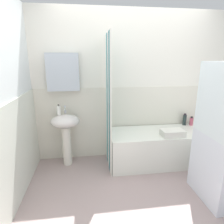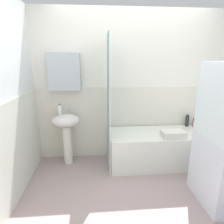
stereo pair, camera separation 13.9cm
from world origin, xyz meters
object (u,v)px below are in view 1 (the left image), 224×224
at_px(sink, 66,129).
at_px(towel_folded, 173,133).
at_px(soap_dispenser, 59,110).
at_px(bathtub, 157,147).
at_px(body_wash_bottle, 191,121).
at_px(lotion_bottle, 185,120).

bearing_deg(sink, towel_folded, -11.66).
distance_m(soap_dispenser, towel_folded, 1.74).
bearing_deg(bathtub, soap_dispenser, 174.71).
xyz_separation_m(soap_dispenser, towel_folded, (1.68, -0.34, -0.32)).
height_order(body_wash_bottle, towel_folded, body_wash_bottle).
distance_m(sink, soap_dispenser, 0.31).
bearing_deg(bathtub, towel_folded, -53.14).
xyz_separation_m(bathtub, towel_folded, (0.15, -0.19, 0.31)).
distance_m(bathtub, towel_folded, 0.40).
relative_size(sink, towel_folded, 2.46).
distance_m(sink, bathtub, 1.50).
height_order(soap_dispenser, bathtub, soap_dispenser).
height_order(bathtub, lotion_bottle, lotion_bottle).
bearing_deg(bathtub, body_wash_bottle, 18.67).
distance_m(sink, body_wash_bottle, 2.14).
bearing_deg(lotion_bottle, soap_dispenser, -176.79).
xyz_separation_m(sink, lotion_bottle, (2.02, 0.12, 0.02)).
bearing_deg(body_wash_bottle, bathtub, -161.33).
distance_m(lotion_bottle, towel_folded, 0.62).
bearing_deg(towel_folded, bathtub, 126.86).
bearing_deg(towel_folded, body_wash_bottle, 38.36).
bearing_deg(sink, soap_dispenser, 175.58).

